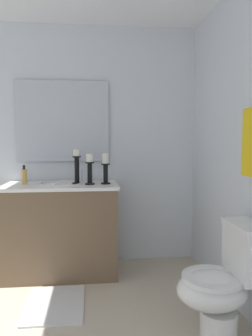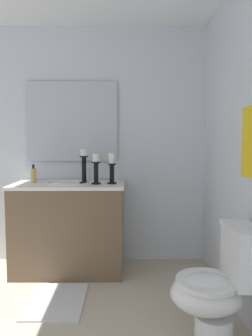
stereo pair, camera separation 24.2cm
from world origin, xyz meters
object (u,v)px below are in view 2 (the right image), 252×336
object	(u,v)px
vanity_cabinet	(69,227)
candle_holder_tall	(112,167)
candle_holder_mid	(84,165)
toilet	(217,287)
sink_basin	(69,187)
candle_holder_short	(96,168)
soap_bottle	(33,175)
towel_near_vanity	(252,142)
mirror	(72,122)
bath_mat	(57,301)

from	to	relation	value
vanity_cabinet	candle_holder_tall	xyz separation A→B (m)	(0.04, 0.42, 0.59)
candle_holder_mid	toilet	bearing A→B (deg)	40.05
sink_basin	candle_holder_short	xyz separation A→B (m)	(0.06, 0.27, 0.19)
toilet	vanity_cabinet	bearing A→B (deg)	-135.72
soap_bottle	towel_near_vanity	xyz separation A→B (m)	(1.14, 1.67, 0.32)
mirror	bath_mat	distance (m)	1.73
candle_holder_tall	toilet	distance (m)	1.47
mirror	towel_near_vanity	distance (m)	1.93
sink_basin	towel_near_vanity	xyz separation A→B (m)	(1.10, 1.32, 0.44)
mirror	toilet	xyz separation A→B (m)	(1.43, 1.12, -1.11)
mirror	bath_mat	xyz separation A→B (m)	(0.91, 0.00, -1.47)
towel_near_vanity	bath_mat	size ratio (longest dim) A/B	0.74
soap_bottle	towel_near_vanity	size ratio (longest dim) A/B	0.40
soap_bottle	towel_near_vanity	world-z (taller)	towel_near_vanity
vanity_cabinet	candle_holder_mid	bearing A→B (deg)	92.35
sink_basin	candle_holder_mid	distance (m)	0.26
candle_holder_mid	bath_mat	distance (m)	1.22
candle_holder_tall	candle_holder_short	bearing A→B (deg)	-81.75
sink_basin	candle_holder_tall	xyz separation A→B (m)	(0.04, 0.42, 0.19)
bath_mat	vanity_cabinet	bearing A→B (deg)	-180.00
candle_holder_short	vanity_cabinet	bearing A→B (deg)	-102.39
mirror	candle_holder_short	size ratio (longest dim) A/B	3.25
vanity_cabinet	mirror	distance (m)	1.08
candle_holder_short	candle_holder_mid	xyz separation A→B (m)	(-0.07, -0.12, 0.02)
sink_basin	bath_mat	distance (m)	1.03
vanity_cabinet	towel_near_vanity	bearing A→B (deg)	50.20
candle_holder_tall	soap_bottle	world-z (taller)	candle_holder_tall
mirror	bath_mat	bearing A→B (deg)	0.00
mirror	toilet	distance (m)	2.13
sink_basin	soap_bottle	world-z (taller)	soap_bottle
vanity_cabinet	sink_basin	xyz separation A→B (m)	(0.00, 0.00, 0.40)
candle_holder_tall	toilet	size ratio (longest dim) A/B	0.39
sink_basin	bath_mat	size ratio (longest dim) A/B	0.67
candle_holder_short	candle_holder_mid	distance (m)	0.14
candle_holder_tall	toilet	world-z (taller)	candle_holder_tall
candle_holder_short	candle_holder_tall	bearing A→B (deg)	98.25
candle_holder_tall	soap_bottle	bearing A→B (deg)	-95.19
vanity_cabinet	candle_holder_mid	xyz separation A→B (m)	(-0.01, 0.15, 0.61)
mirror	vanity_cabinet	bearing A→B (deg)	-0.01
mirror	candle_holder_short	world-z (taller)	mirror
toilet	bath_mat	distance (m)	1.29
toilet	candle_holder_mid	bearing A→B (deg)	-139.95
sink_basin	candle_holder_mid	world-z (taller)	candle_holder_mid
candle_holder_tall	candle_holder_short	xyz separation A→B (m)	(0.02, -0.15, -0.00)
mirror	toilet	bearing A→B (deg)	38.11
mirror	candle_holder_tall	distance (m)	0.69
candle_holder_mid	bath_mat	xyz separation A→B (m)	(0.63, -0.15, -1.03)
candle_holder_tall	mirror	bearing A→B (deg)	-127.08
soap_bottle	toilet	bearing A→B (deg)	51.16
mirror	soap_bottle	bearing A→B (deg)	-54.33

